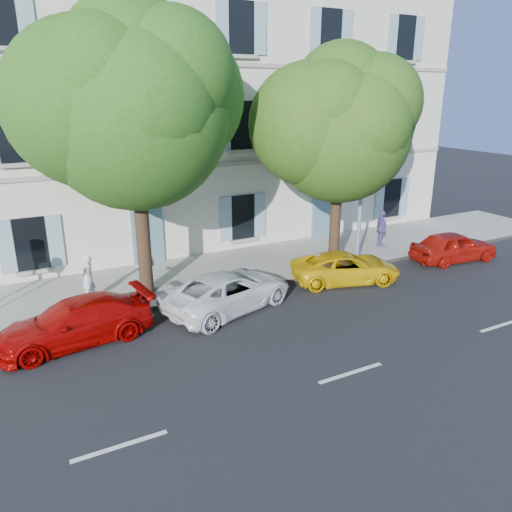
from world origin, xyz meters
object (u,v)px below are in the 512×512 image
car_red_hatchback (454,247)px  pedestrian_a (88,278)px  tree_left (134,115)px  street_lamp (366,155)px  car_red_coupe (75,322)px  tree_right (340,132)px  car_yellow_supercar (346,267)px  pedestrian_c (381,229)px  car_white_coupe (228,291)px  pedestrian_b (145,267)px

car_red_hatchback → pedestrian_a: (-14.68, 2.64, 0.31)m
tree_left → street_lamp: 9.11m
car_red_coupe → tree_right: 11.68m
street_lamp → car_red_coupe: bearing=-172.3°
car_yellow_supercar → pedestrian_c: size_ratio=2.44×
pedestrian_a → tree_right: bearing=131.5°
car_white_coupe → car_red_hatchback: bearing=-107.6°
car_red_coupe → tree_right: tree_right is taller
tree_left → tree_right: tree_left is taller
car_red_coupe → pedestrian_a: bearing=155.6°
car_red_coupe → car_red_hatchback: 15.55m
tree_left → street_lamp: size_ratio=1.21×
car_red_hatchback → pedestrian_a: bearing=86.0°
pedestrian_a → pedestrian_c: (13.01, 0.08, 0.04)m
car_red_coupe → car_yellow_supercar: size_ratio=1.08×
car_white_coupe → tree_left: 6.43m
tree_right → street_lamp: 1.54m
pedestrian_c → tree_left: bearing=114.7°
pedestrian_b → car_red_coupe: bearing=69.3°
car_white_coupe → pedestrian_c: bearing=-90.7°
pedestrian_c → pedestrian_b: bearing=113.2°
pedestrian_a → pedestrian_b: (1.99, 0.02, 0.05)m
street_lamp → pedestrian_c: 4.35m
car_yellow_supercar → pedestrian_a: size_ratio=2.56×
car_red_coupe → pedestrian_b: bearing=126.8°
pedestrian_a → pedestrian_b: pedestrian_b is taller
car_yellow_supercar → tree_right: bearing=-2.5°
street_lamp → pedestrian_c: bearing=28.5°
car_white_coupe → pedestrian_b: (-2.05, 2.62, 0.36)m
pedestrian_a → tree_left: bearing=128.7°
tree_right → pedestrian_b: (-7.63, 0.93, -4.47)m
street_lamp → pedestrian_b: 9.61m
pedestrian_a → car_white_coupe: bearing=104.2°
car_white_coupe → pedestrian_c: 9.37m
tree_left → pedestrian_c: tree_left is taller
car_yellow_supercar → pedestrian_b: pedestrian_b is taller
car_red_coupe → car_white_coupe: size_ratio=0.96×
car_white_coupe → car_red_hatchback: size_ratio=1.22×
car_white_coupe → tree_left: (-2.12, 2.32, 5.62)m
car_red_coupe → pedestrian_c: (13.88, 2.75, 0.35)m
car_red_coupe → car_white_coupe: car_white_coupe is taller
car_red_coupe → pedestrian_c: size_ratio=2.62×
tree_right → car_yellow_supercar: bearing=-109.2°
car_yellow_supercar → street_lamp: street_lamp is taller
car_red_coupe → pedestrian_a: 2.82m
pedestrian_b → car_yellow_supercar: bearing=-172.8°
tree_left → pedestrian_a: tree_left is taller
tree_right → street_lamp: tree_right is taller
street_lamp → pedestrian_b: (-8.86, 1.11, -3.57)m
car_white_coupe → street_lamp: bearing=-94.9°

